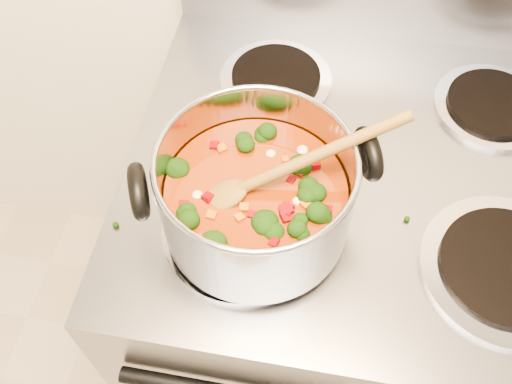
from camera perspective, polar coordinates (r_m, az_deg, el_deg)
electric_range at (r=1.29m, az=8.50°, el=-9.37°), size 0.77×0.70×1.08m
stockpot at (r=0.76m, az=-0.02°, el=-0.35°), size 0.32×0.26×0.16m
wooden_spoon at (r=0.73m, az=1.30°, el=1.58°), size 0.27×0.14×0.12m
cooktop_crumbs at (r=0.89m, az=-0.85°, el=3.33°), size 0.14×0.41×0.01m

